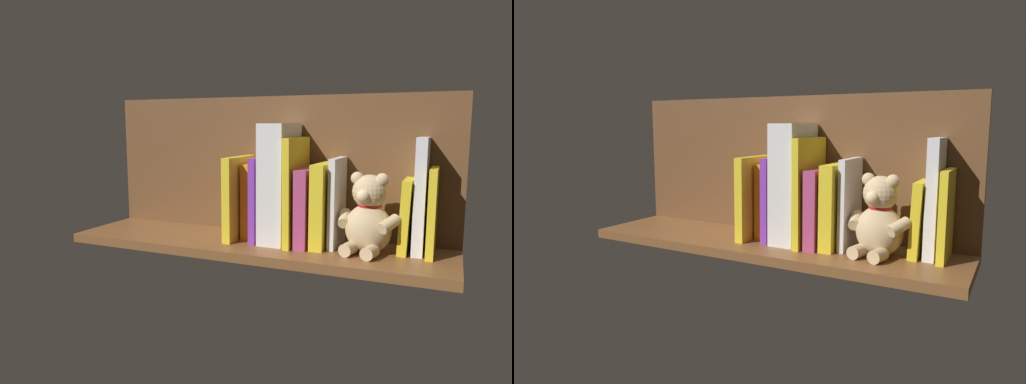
{
  "view_description": "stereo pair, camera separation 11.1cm",
  "coord_description": "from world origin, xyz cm",
  "views": [
    {
      "loc": [
        -44.01,
        100.69,
        27.97
      ],
      "look_at": [
        0.0,
        0.0,
        12.07
      ],
      "focal_mm": 32.01,
      "sensor_mm": 36.0,
      "label": 1
    },
    {
      "loc": [
        -53.93,
        95.74,
        27.97
      ],
      "look_at": [
        0.0,
        0.0,
        12.07
      ],
      "focal_mm": 32.01,
      "sensor_mm": 36.0,
      "label": 2
    }
  ],
  "objects": [
    {
      "name": "book_0",
      "position": [
        -40.2,
        -3.6,
        9.57
      ],
      "size": [
        1.62,
        11.53,
        19.15
      ],
      "primitive_type": "cube",
      "color": "yellow",
      "rests_on": "ground_plane"
    },
    {
      "name": "book_6",
      "position": [
        -9.88,
        -1.47,
        12.67
      ],
      "size": [
        1.82,
        15.79,
        25.35
      ],
      "primitive_type": "cube",
      "rotation": [
        0.0,
        0.01,
        0.0
      ],
      "color": "yellow",
      "rests_on": "ground_plane"
    },
    {
      "name": "dictionary_thick_white",
      "position": [
        -5.36,
        -2.01,
        14.29
      ],
      "size": [
        6.2,
        14.51,
        28.58
      ],
      "primitive_type": "cube",
      "color": "white",
      "rests_on": "ground_plane"
    },
    {
      "name": "book_8",
      "position": [
        2.05,
        -3.76,
        9.37
      ],
      "size": [
        2.85,
        11.21,
        18.74
      ],
      "primitive_type": "cube",
      "color": "orange",
      "rests_on": "ground_plane"
    },
    {
      "name": "teddy_bear",
      "position": [
        -27.16,
        0.47,
        7.93
      ],
      "size": [
        14.27,
        13.07,
        18.02
      ],
      "rotation": [
        0.0,
        0.0,
        -0.22
      ],
      "color": "#D1B284",
      "rests_on": "ground_plane"
    },
    {
      "name": "book_1",
      "position": [
        -37.6,
        -4.42,
        12.8
      ],
      "size": [
        2.36,
        9.88,
        25.6
      ],
      "primitive_type": "cube",
      "color": "silver",
      "rests_on": "ground_plane"
    },
    {
      "name": "book_2",
      "position": [
        -34.81,
        -4.01,
        8.2
      ],
      "size": [
        2.58,
        10.71,
        16.47
      ],
      "primitive_type": "cube",
      "rotation": [
        0.0,
        -0.04,
        0.0
      ],
      "color": "yellow",
      "rests_on": "ground_plane"
    },
    {
      "name": "book_4",
      "position": [
        -16.41,
        -2.25,
        9.74
      ],
      "size": [
        3.12,
        14.22,
        19.49
      ],
      "primitive_type": "cube",
      "color": "yellow",
      "rests_on": "ground_plane"
    },
    {
      "name": "book_9",
      "position": [
        5.14,
        -1.49,
        10.25
      ],
      "size": [
        2.11,
        15.76,
        20.51
      ],
      "primitive_type": "cube",
      "color": "yellow",
      "rests_on": "ground_plane"
    },
    {
      "name": "book_5",
      "position": [
        -12.77,
        -1.97,
        9.13
      ],
      "size": [
        2.95,
        14.8,
        18.26
      ],
      "primitive_type": "cube",
      "color": "#B23F72",
      "rests_on": "ground_plane"
    },
    {
      "name": "ground_plane",
      "position": [
        0.0,
        0.0,
        -1.1
      ],
      "size": [
        93.54,
        25.53,
        2.2
      ],
      "primitive_type": "cube",
      "color": "brown"
    },
    {
      "name": "book_7",
      "position": [
        -0.82,
        -2.25,
        10.24
      ],
      "size": [
        1.67,
        14.22,
        20.48
      ],
      "primitive_type": "cube",
      "color": "purple",
      "rests_on": "ground_plane"
    },
    {
      "name": "book_3",
      "position": [
        -19.35,
        -3.23,
        10.37
      ],
      "size": [
        1.53,
        12.28,
        20.74
      ],
      "primitive_type": "cube",
      "color": "silver",
      "rests_on": "ground_plane"
    },
    {
      "name": "shelf_back_panel",
      "position": [
        0.0,
        -10.51,
        17.79
      ],
      "size": [
        93.54,
        1.5,
        35.58
      ],
      "primitive_type": "cube",
      "color": "brown",
      "rests_on": "ground_plane"
    }
  ]
}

